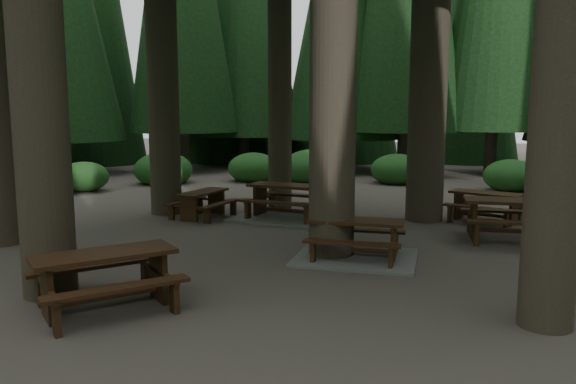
% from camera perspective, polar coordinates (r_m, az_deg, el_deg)
% --- Properties ---
extents(ground, '(80.00, 80.00, 0.00)m').
position_cam_1_polar(ground, '(10.50, -0.13, -6.50)').
color(ground, '#4E473F').
rests_on(ground, ground).
extents(picnic_table_a, '(2.17, 1.80, 0.73)m').
position_cam_1_polar(picnic_table_a, '(10.31, 6.92, -5.47)').
color(picnic_table_a, gray).
rests_on(picnic_table_a, ground).
extents(picnic_table_b, '(1.51, 1.75, 0.67)m').
position_cam_1_polar(picnic_table_b, '(14.30, -8.64, -0.81)').
color(picnic_table_b, '#341B0F').
rests_on(picnic_table_b, ground).
extents(picnic_table_c, '(2.86, 2.50, 0.86)m').
position_cam_1_polar(picnic_table_c, '(14.05, 0.02, -1.47)').
color(picnic_table_c, gray).
rests_on(picnic_table_c, ground).
extents(picnic_table_d, '(2.06, 1.89, 0.72)m').
position_cam_1_polar(picnic_table_d, '(14.45, 19.44, -0.97)').
color(picnic_table_d, '#341B0F').
rests_on(picnic_table_d, ground).
extents(picnic_table_e, '(2.34, 2.36, 0.80)m').
position_cam_1_polar(picnic_table_e, '(8.02, -18.10, -7.69)').
color(picnic_table_e, '#341B0F').
rests_on(picnic_table_e, ground).
extents(picnic_table_f, '(2.03, 1.66, 0.85)m').
position_cam_1_polar(picnic_table_f, '(12.55, 21.91, -2.03)').
color(picnic_table_f, '#341B0F').
rests_on(picnic_table_f, ground).
extents(shrub_ring, '(23.86, 24.64, 1.49)m').
position_cam_1_polar(shrub_ring, '(10.98, 4.44, -3.73)').
color(shrub_ring, '#235C1F').
rests_on(shrub_ring, ground).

